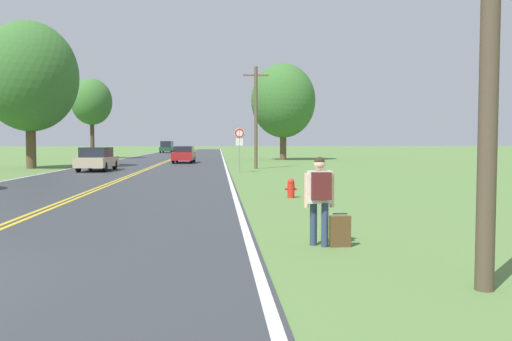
% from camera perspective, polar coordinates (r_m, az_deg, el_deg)
% --- Properties ---
extents(hitchhiker_person, '(0.56, 0.40, 1.64)m').
position_cam_1_polar(hitchhiker_person, '(9.94, 6.73, -2.25)').
color(hitchhiker_person, navy).
rests_on(hitchhiker_person, ground).
extents(suitcase, '(0.38, 0.14, 0.62)m').
position_cam_1_polar(suitcase, '(10.05, 8.84, -6.34)').
color(suitcase, brown).
rests_on(suitcase, ground).
extents(fire_hydrant, '(0.40, 0.24, 0.66)m').
position_cam_1_polar(fire_hydrant, '(18.43, 3.71, -1.85)').
color(fire_hydrant, red).
rests_on(fire_hydrant, ground).
extents(traffic_sign, '(0.60, 0.10, 2.72)m').
position_cam_1_polar(traffic_sign, '(33.08, -1.76, 3.35)').
color(traffic_sign, gray).
rests_on(traffic_sign, ground).
extents(utility_pole_midground, '(1.80, 0.24, 7.07)m').
position_cam_1_polar(utility_pole_midground, '(37.76, -0.01, 5.79)').
color(utility_pole_midground, brown).
rests_on(utility_pole_midground, ground).
extents(tree_left_verge, '(6.52, 6.52, 9.77)m').
position_cam_1_polar(tree_left_verge, '(55.47, 2.89, 7.33)').
color(tree_left_verge, brown).
rests_on(tree_left_verge, ground).
extents(tree_behind_sign, '(6.64, 6.64, 10.23)m').
position_cam_1_polar(tree_behind_sign, '(41.24, -22.74, 9.09)').
color(tree_behind_sign, brown).
rests_on(tree_behind_sign, ground).
extents(tree_far_back, '(4.33, 4.33, 8.66)m').
position_cam_1_polar(tree_far_back, '(61.43, -16.91, 6.92)').
color(tree_far_back, '#473828').
rests_on(tree_far_back, ground).
extents(car_champagne_sedan_nearest, '(1.95, 4.60, 1.53)m').
position_cam_1_polar(car_champagne_sedan_nearest, '(36.25, -16.40, 1.18)').
color(car_champagne_sedan_nearest, black).
rests_on(car_champagne_sedan_nearest, ground).
extents(car_red_sedan_approaching, '(1.90, 4.67, 1.47)m').
position_cam_1_polar(car_red_sedan_approaching, '(48.09, -7.59, 1.71)').
color(car_red_sedan_approaching, black).
rests_on(car_red_sedan_approaching, ground).
extents(car_dark_green_van_mid_near, '(2.16, 4.69, 1.92)m').
position_cam_1_polar(car_dark_green_van_mid_near, '(90.40, -9.35, 2.49)').
color(car_dark_green_van_mid_near, black).
rests_on(car_dark_green_van_mid_near, ground).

